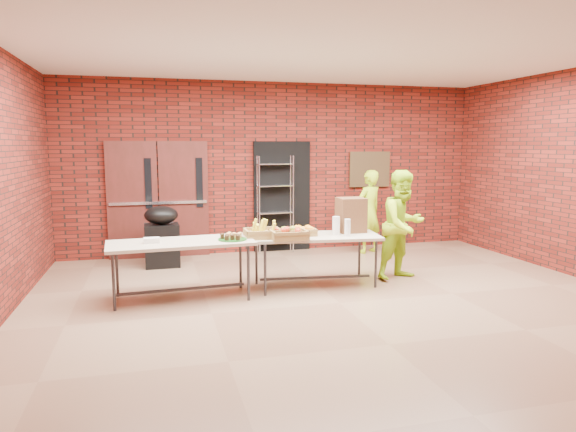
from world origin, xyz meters
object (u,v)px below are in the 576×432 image
object	(u,v)px
coffee_dispenser	(351,215)
volunteer_woman	(369,212)
table_right	(316,239)
wire_rack	(275,205)
table_left	(181,246)
covered_grill	(162,236)
volunteer_man	(403,225)

from	to	relation	value
coffee_dispenser	volunteer_woman	world-z (taller)	volunteer_woman
table_right	wire_rack	bearing A→B (deg)	96.99
table_left	volunteer_woman	world-z (taller)	volunteer_woman
table_right	volunteer_woman	size ratio (longest dim) A/B	1.21
covered_grill	volunteer_woman	world-z (taller)	volunteer_woman
table_left	table_right	distance (m)	1.91
table_left	covered_grill	bearing A→B (deg)	92.61
table_left	coffee_dispenser	bearing A→B (deg)	2.66
covered_grill	volunteer_man	distance (m)	3.96
coffee_dispenser	volunteer_man	size ratio (longest dim) A/B	0.31
table_right	volunteer_man	distance (m)	1.42
wire_rack	volunteer_man	bearing A→B (deg)	-64.22
volunteer_woman	volunteer_man	xyz separation A→B (m)	(-0.27, -1.90, 0.04)
table_left	volunteer_woman	size ratio (longest dim) A/B	1.23
table_right	volunteer_man	bearing A→B (deg)	9.73
wire_rack	volunteer_woman	bearing A→B (deg)	-21.00
table_right	covered_grill	world-z (taller)	covered_grill
volunteer_man	table_left	bearing A→B (deg)	165.68
table_left	coffee_dispenser	xyz separation A→B (m)	(2.49, 0.28, 0.29)
wire_rack	table_right	size ratio (longest dim) A/B	0.97
wire_rack	coffee_dispenser	xyz separation A→B (m)	(0.60, -2.32, 0.09)
table_right	volunteer_woman	xyz separation A→B (m)	(1.68, 1.98, 0.10)
table_left	table_right	xyz separation A→B (m)	(1.90, 0.14, -0.03)
volunteer_woman	volunteer_man	size ratio (longest dim) A/B	0.95
table_right	volunteer_woman	world-z (taller)	volunteer_woman
table_left	volunteer_man	bearing A→B (deg)	0.03
volunteer_woman	covered_grill	bearing A→B (deg)	-20.81
volunteer_woman	wire_rack	bearing A→B (deg)	-38.98
volunteer_man	volunteer_woman	bearing A→B (deg)	63.89
table_left	covered_grill	world-z (taller)	covered_grill
table_right	coffee_dispenser	xyz separation A→B (m)	(0.59, 0.14, 0.32)
table_right	coffee_dispenser	size ratio (longest dim) A/B	3.73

